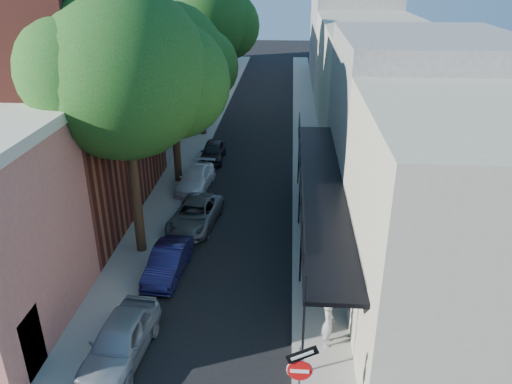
% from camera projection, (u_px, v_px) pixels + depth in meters
% --- Properties ---
extents(road_surface, '(6.00, 64.00, 0.01)m').
position_uv_depth(road_surface, '(256.00, 125.00, 40.51)').
color(road_surface, black).
rests_on(road_surface, ground).
extents(sidewalk_left, '(2.00, 64.00, 0.12)m').
position_uv_depth(sidewalk_left, '(207.00, 123.00, 40.74)').
color(sidewalk_left, gray).
rests_on(sidewalk_left, ground).
extents(sidewalk_right, '(2.00, 64.00, 0.12)m').
position_uv_depth(sidewalk_right, '(305.00, 125.00, 40.24)').
color(sidewalk_right, gray).
rests_on(sidewalk_right, ground).
extents(buildings_left, '(10.10, 59.10, 12.00)m').
position_uv_depth(buildings_left, '(133.00, 64.00, 37.92)').
color(buildings_left, tan).
rests_on(buildings_left, ground).
extents(buildings_right, '(9.80, 55.00, 10.00)m').
position_uv_depth(buildings_right, '(374.00, 73.00, 37.65)').
color(buildings_right, '#B9B099').
rests_on(buildings_right, ground).
extents(sign_post, '(0.89, 0.17, 2.99)m').
position_uv_depth(sign_post, '(300.00, 373.00, 13.13)').
color(sign_post, '#595B60').
rests_on(sign_post, ground).
extents(oak_near, '(7.48, 6.80, 11.42)m').
position_uv_depth(oak_near, '(136.00, 76.00, 19.54)').
color(oak_near, '#312213').
rests_on(oak_near, ground).
extents(oak_mid, '(6.60, 6.00, 10.20)m').
position_uv_depth(oak_mid, '(178.00, 61.00, 27.11)').
color(oak_mid, '#312213').
rests_on(oak_mid, ground).
extents(oak_far, '(7.70, 7.00, 11.90)m').
position_uv_depth(oak_far, '(205.00, 21.00, 34.81)').
color(oak_far, '#312213').
rests_on(oak_far, ground).
extents(parked_car_a, '(2.00, 4.24, 1.40)m').
position_uv_depth(parked_car_a, '(121.00, 340.00, 16.25)').
color(parked_car_a, '#8D959D').
rests_on(parked_car_a, ground).
extents(parked_car_b, '(1.52, 3.75, 1.21)m').
position_uv_depth(parked_car_b, '(168.00, 262.00, 20.71)').
color(parked_car_b, '#141541').
rests_on(parked_car_b, ground).
extents(parked_car_c, '(2.53, 4.59, 1.22)m').
position_uv_depth(parked_car_c, '(195.00, 215.00, 24.61)').
color(parked_car_c, slate).
rests_on(parked_car_c, ground).
extents(parked_car_d, '(2.02, 4.22, 1.19)m').
position_uv_depth(parked_car_d, '(196.00, 179.00, 28.78)').
color(parked_car_d, white).
rests_on(parked_car_d, ground).
extents(parked_car_e, '(1.51, 3.65, 1.24)m').
position_uv_depth(parked_car_e, '(213.00, 152.00, 32.88)').
color(parked_car_e, black).
rests_on(parked_car_e, ground).
extents(pedestrian, '(0.48, 0.66, 1.70)m').
position_uv_depth(pedestrian, '(328.00, 323.00, 16.59)').
color(pedestrian, gray).
rests_on(pedestrian, sidewalk_right).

